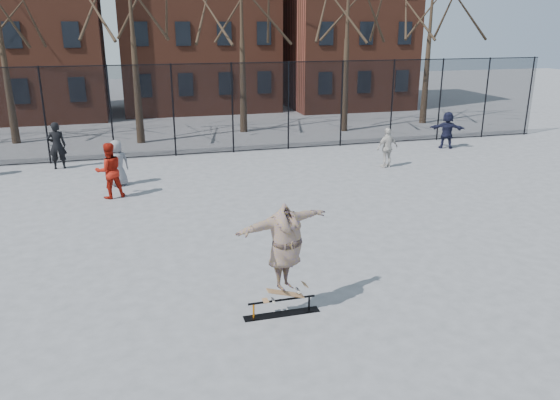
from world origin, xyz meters
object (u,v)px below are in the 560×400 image
object	(u,v)px
skateboard	(285,296)
skater	(285,253)
bystander_white	(387,148)
bystander_red	(109,171)
bystander_navy	(447,130)
bystander_black	(57,146)
skate_rail	(282,308)
bystander_grey	(117,163)

from	to	relation	value
skateboard	skater	bearing A→B (deg)	0.00
skater	bystander_white	distance (m)	12.57
bystander_red	bystander_navy	bearing A→B (deg)	178.25
skateboard	bystander_black	world-z (taller)	bystander_black
bystander_red	bystander_white	size ratio (longest dim) A/B	1.16
skate_rail	bystander_white	size ratio (longest dim) A/B	0.96
bystander_grey	bystander_black	world-z (taller)	bystander_black
skateboard	bystander_grey	distance (m)	10.95
bystander_black	bystander_red	size ratio (longest dim) A/B	1.01
bystander_grey	bystander_red	bearing A→B (deg)	63.63
bystander_white	bystander_red	bearing A→B (deg)	-2.39
skate_rail	skateboard	xyz separation A→B (m)	(0.07, 0.00, 0.26)
bystander_grey	bystander_red	xyz separation A→B (m)	(-0.24, -1.42, 0.10)
skateboard	bystander_black	size ratio (longest dim) A/B	0.44
skateboard	bystander_navy	world-z (taller)	bystander_navy
bystander_black	bystander_red	world-z (taller)	bystander_black
skateboard	skater	size ratio (longest dim) A/B	0.38
skateboard	bystander_grey	xyz separation A→B (m)	(-3.28, 10.44, 0.44)
skate_rail	bystander_red	size ratio (longest dim) A/B	0.83
skater	bystander_grey	bearing A→B (deg)	84.49
skate_rail	skateboard	distance (m)	0.27
skate_rail	bystander_red	world-z (taller)	bystander_red
bystander_grey	bystander_black	distance (m)	3.93
skate_rail	bystander_black	world-z (taller)	bystander_black
skateboard	bystander_red	xyz separation A→B (m)	(-3.52, 9.02, 0.54)
skater	bystander_grey	world-z (taller)	skater
skateboard	bystander_white	bearing A→B (deg)	54.78
bystander_navy	skateboard	bearing A→B (deg)	76.50
skater	bystander_grey	size ratio (longest dim) A/B	1.30
skateboard	bystander_grey	bearing A→B (deg)	107.45
skateboard	bystander_red	world-z (taller)	bystander_red
skateboard	bystander_white	world-z (taller)	bystander_white
bystander_grey	bystander_white	bearing A→B (deg)	162.29
bystander_grey	bystander_black	xyz separation A→B (m)	(-2.34, 3.15, 0.11)
bystander_grey	bystander_navy	world-z (taller)	bystander_navy
skater	bystander_navy	world-z (taller)	skater
skater	skateboard	bearing A→B (deg)	0.00
skate_rail	bystander_black	bearing A→B (deg)	112.20
bystander_red	skate_rail	bearing A→B (deg)	95.12
skate_rail	bystander_grey	world-z (taller)	bystander_grey
skater	bystander_red	size ratio (longest dim) A/B	1.16
skate_rail	bystander_grey	bearing A→B (deg)	107.07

